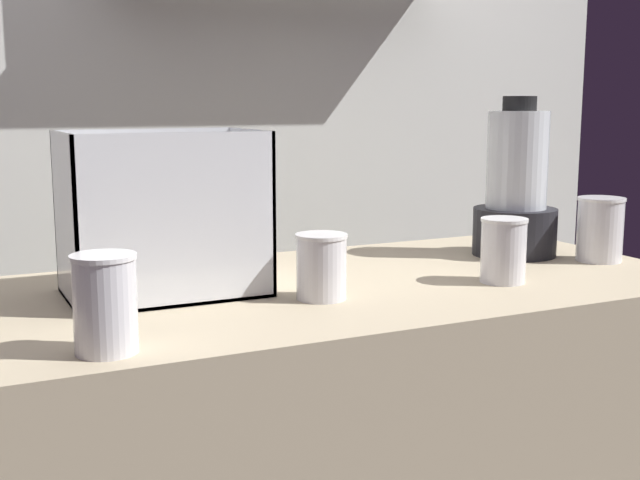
% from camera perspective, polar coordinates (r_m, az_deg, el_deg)
% --- Properties ---
extents(back_wall_unit, '(2.60, 0.24, 2.50)m').
position_cam_1_polar(back_wall_unit, '(2.14, -8.98, 10.55)').
color(back_wall_unit, silver).
rests_on(back_wall_unit, ground_plane).
extents(carrot_display_bin, '(0.32, 0.21, 0.28)m').
position_cam_1_polar(carrot_display_bin, '(1.40, -10.40, -0.11)').
color(carrot_display_bin, white).
rests_on(carrot_display_bin, counter).
extents(blender_pitcher, '(0.18, 0.18, 0.33)m').
position_cam_1_polar(blender_pitcher, '(1.76, 13.55, 3.20)').
color(blender_pitcher, black).
rests_on(blender_pitcher, counter).
extents(juice_cup_mango_far_left, '(0.09, 0.09, 0.13)m').
position_cam_1_polar(juice_cup_mango_far_left, '(1.09, -14.77, -4.79)').
color(juice_cup_mango_far_left, white).
rests_on(juice_cup_mango_far_left, counter).
extents(juice_cup_pomegranate_left, '(0.09, 0.09, 0.11)m').
position_cam_1_polar(juice_cup_pomegranate_left, '(1.34, 0.10, -2.13)').
color(juice_cup_pomegranate_left, white).
rests_on(juice_cup_pomegranate_left, counter).
extents(juice_cup_beet_middle, '(0.08, 0.08, 0.12)m').
position_cam_1_polar(juice_cup_beet_middle, '(1.50, 12.70, -0.92)').
color(juice_cup_beet_middle, white).
rests_on(juice_cup_beet_middle, counter).
extents(juice_cup_carrot_right, '(0.09, 0.09, 0.13)m').
position_cam_1_polar(juice_cup_carrot_right, '(1.75, 18.99, 0.52)').
color(juice_cup_carrot_right, white).
rests_on(juice_cup_carrot_right, counter).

